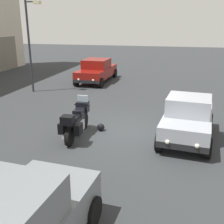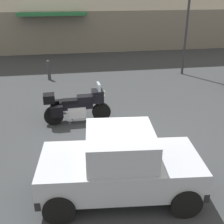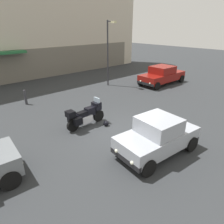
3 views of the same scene
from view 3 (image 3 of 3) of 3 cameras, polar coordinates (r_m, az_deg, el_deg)
The scene contains 8 objects.
ground_plane at distance 9.88m, azimuth 3.49°, elevation -5.52°, with size 80.00×80.00×0.00m, color #2D3033.
building_facade_rear at distance 21.18m, azimuth -27.70°, elevation 25.19°, with size 28.95×3.40×12.69m.
motorcycle at distance 10.18m, azimuth -7.56°, elevation -0.88°, with size 2.26×0.77×1.36m.
helmet at distance 10.34m, azimuth -1.70°, elevation -3.23°, with size 0.28×0.28×0.28m, color black.
car_sedan_far at distance 18.27m, azimuth 14.05°, elevation 10.14°, with size 4.60×1.97×1.56m.
car_compact_side at distance 8.13m, azimuth 12.76°, elevation -6.75°, with size 3.58×2.00×1.56m.
streetlamp_curbside at distance 16.87m, azimuth -0.92°, elevation 17.75°, with size 0.28×0.94×5.14m.
bollard_curbside at distance 14.17m, azimuth -23.39°, elevation 4.02°, with size 0.16×0.16×1.00m.
Camera 3 is at (-6.23, -6.00, 4.78)m, focal length 32.20 mm.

